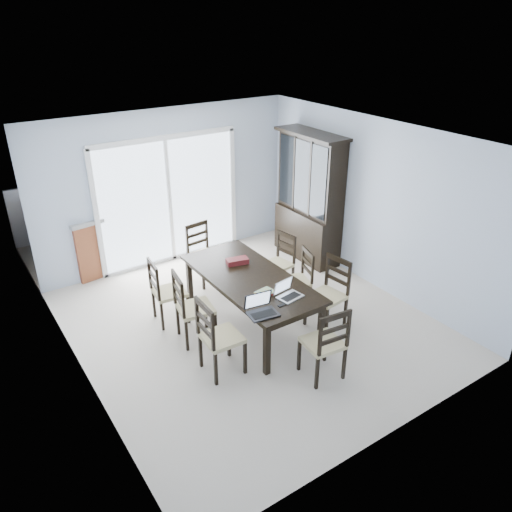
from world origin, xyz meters
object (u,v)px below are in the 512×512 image
object	(u,v)px
chair_right_mid	(301,273)
laptop_dark	(263,311)
game_box	(237,261)
hot_tub	(108,225)
chair_right_far	(281,256)
cell_phone	(282,305)
dining_table	(250,282)
china_hutch	(309,199)
chair_left_near	(214,330)
chair_left_far	(162,285)
laptop_silver	(290,294)
chair_right_near	(332,285)
chair_left_mid	(187,301)
chair_end_far	(201,246)
chair_end_near	(328,337)

from	to	relation	value
chair_right_mid	laptop_dark	distance (m)	1.55
game_box	hot_tub	size ratio (longest dim) A/B	0.14
chair_right_far	cell_phone	xyz separation A→B (m)	(-1.05, -1.42, 0.21)
dining_table	china_hutch	distance (m)	2.41
chair_left_near	dining_table	bearing A→B (deg)	126.74
chair_left_far	chair_right_far	world-z (taller)	chair_left_far
chair_right_mid	china_hutch	bearing A→B (deg)	-26.98
chair_right_far	laptop_silver	xyz separation A→B (m)	(-0.85, -1.32, 0.25)
chair_left_near	chair_right_near	bearing A→B (deg)	93.34
chair_left_near	hot_tub	xyz separation A→B (m)	(0.11, 4.03, -0.11)
laptop_dark	cell_phone	bearing A→B (deg)	16.12
game_box	cell_phone	bearing A→B (deg)	-96.44
chair_left_far	chair_right_near	distance (m)	2.31
chair_right_far	laptop_silver	distance (m)	1.59
chair_left_mid	laptop_dark	bearing A→B (deg)	36.27
dining_table	chair_end_far	xyz separation A→B (m)	(0.07, 1.52, -0.09)
chair_end_near	chair_right_far	bearing A→B (deg)	73.40
chair_left_near	laptop_dark	world-z (taller)	chair_left_near
chair_right_far	laptop_dark	world-z (taller)	chair_right_far
china_hutch	hot_tub	distance (m)	3.60
chair_right_mid	laptop_silver	world-z (taller)	chair_right_mid
dining_table	chair_right_far	xyz separation A→B (m)	(0.97, 0.60, -0.12)
chair_left_far	cell_phone	size ratio (longest dim) A/B	11.21
dining_table	cell_phone	world-z (taller)	cell_phone
chair_left_near	game_box	size ratio (longest dim) A/B	3.84
dining_table	chair_right_near	size ratio (longest dim) A/B	1.93
chair_right_near	game_box	size ratio (longest dim) A/B	3.75
chair_right_far	game_box	world-z (taller)	chair_right_far
china_hutch	laptop_dark	xyz separation A→B (m)	(-2.40, -2.11, -0.26)
chair_end_far	game_box	size ratio (longest dim) A/B	3.65
laptop_silver	hot_tub	world-z (taller)	hot_tub
china_hutch	chair_left_mid	distance (m)	3.15
chair_end_far	china_hutch	bearing A→B (deg)	164.67
laptop_silver	chair_left_near	bearing A→B (deg)	166.68
chair_end_near	laptop_dark	xyz separation A→B (m)	(-0.48, 0.61, 0.21)
dining_table	chair_right_far	size ratio (longest dim) A/B	2.12
china_hutch	laptop_dark	world-z (taller)	china_hutch
chair_left_far	laptop_dark	bearing A→B (deg)	26.56
chair_right_near	cell_phone	size ratio (longest dim) A/B	11.57
chair_right_near	chair_right_far	xyz separation A→B (m)	(0.03, 1.19, -0.05)
chair_right_near	chair_end_near	distance (m)	1.21
chair_left_far	chair_right_mid	xyz separation A→B (m)	(1.85, -0.72, -0.04)
chair_right_near	chair_end_near	xyz separation A→B (m)	(-0.83, -0.88, -0.01)
chair_left_mid	chair_end_far	world-z (taller)	chair_left_mid
chair_left_mid	cell_phone	distance (m)	1.24
laptop_dark	cell_phone	world-z (taller)	laptop_dark
chair_right_far	chair_end_far	xyz separation A→B (m)	(-0.90, 0.92, 0.04)
hot_tub	dining_table	bearing A→B (deg)	-76.58
chair_right_near	chair_right_far	bearing A→B (deg)	-8.95
chair_right_near	chair_right_far	distance (m)	1.20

